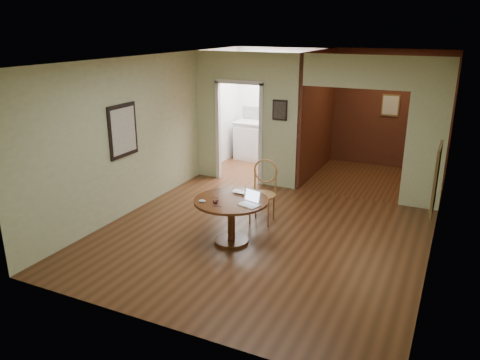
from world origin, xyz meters
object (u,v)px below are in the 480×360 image
at_px(chair, 264,188).
at_px(closed_laptop, 242,194).
at_px(dining_table, 231,211).
at_px(open_laptop, 251,200).

xyz_separation_m(chair, closed_laptop, (-0.06, -0.73, 0.12)).
distance_m(dining_table, open_laptop, 0.42).
xyz_separation_m(dining_table, closed_laptop, (0.05, 0.26, 0.20)).
relative_size(dining_table, closed_laptop, 3.12).
xyz_separation_m(open_laptop, closed_laptop, (-0.29, 0.30, -0.04)).
xyz_separation_m(dining_table, chair, (0.11, 0.99, 0.07)).
bearing_deg(closed_laptop, dining_table, -98.99).
relative_size(chair, closed_laptop, 2.96).
bearing_deg(open_laptop, closed_laptop, 149.37).
bearing_deg(closed_laptop, open_laptop, -43.97).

